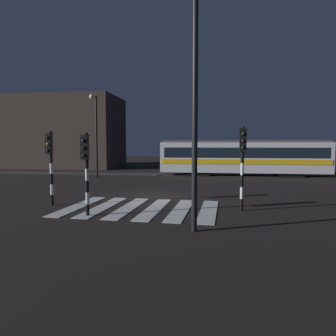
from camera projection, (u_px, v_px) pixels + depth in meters
name	position (u px, v px, depth m)	size (l,w,h in m)	color
ground_plane	(154.00, 197.00, 17.01)	(120.00, 120.00, 0.00)	black
rail_near	(179.00, 176.00, 28.75)	(80.00, 0.12, 0.03)	#59595E
rail_far	(180.00, 174.00, 30.16)	(80.00, 0.12, 0.03)	#59595E
crosswalk_zebra	(141.00, 208.00, 13.90)	(6.85, 5.03, 0.02)	silver
traffic_light_corner_near_right	(243.00, 156.00, 13.17)	(0.36, 0.42, 3.60)	black
traffic_light_corner_near_left	(50.00, 157.00, 14.39)	(0.36, 0.42, 3.46)	black
traffic_light_kerb_mid_left	(86.00, 161.00, 12.23)	(0.36, 0.42, 3.30)	black
street_lamp_near_kerb	(195.00, 74.00, 9.63)	(0.44, 1.21, 8.01)	black
street_lamp_trackside_left	(95.00, 126.00, 26.76)	(0.44, 1.21, 7.04)	black
tram	(243.00, 157.00, 28.49)	(15.06, 2.58, 4.15)	silver
building_backdrop	(51.00, 133.00, 40.09)	(17.60, 8.00, 8.83)	#382D28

